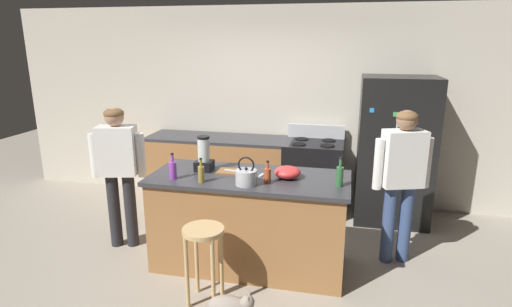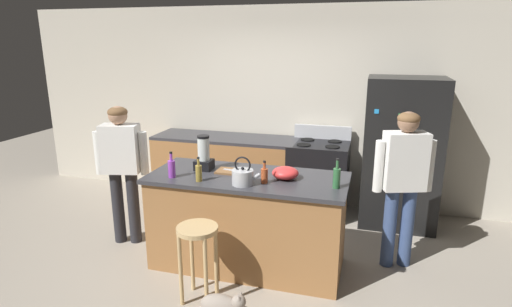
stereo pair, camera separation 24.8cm
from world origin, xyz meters
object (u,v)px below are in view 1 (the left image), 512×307
Objects in this scene: kitchen_island at (249,221)px; bar_stool at (204,245)px; mixing_bowl at (287,172)px; person_by_sink_right at (402,173)px; bottle_vinegar at (201,173)px; person_by_island_left at (118,164)px; tea_kettle at (246,177)px; bottle_olive_oil at (340,176)px; refrigerator at (395,151)px; stove_range at (313,177)px; chef_knife at (234,171)px; blender_appliance at (204,156)px; cat at (231,306)px; bottle_soda at (173,170)px; bottle_cooking_sauce at (268,175)px; cutting_board at (233,172)px.

kitchen_island is 0.74m from bar_stool.
kitchen_island is 0.65m from mixing_bowl.
person_by_sink_right is 1.98m from bottle_vinegar.
tea_kettle is (1.51, -0.35, 0.09)m from person_by_island_left.
person_by_sink_right is 2.08m from bar_stool.
refrigerator is at bearing 68.40° from bottle_olive_oil.
bar_stool is at bearing -108.27° from stove_range.
bottle_vinegar is at bearing -114.96° from chef_knife.
stove_range is 5.18× the size of chef_knife.
blender_appliance reaches higher than stove_range.
tea_kettle is (-0.02, 0.63, 0.93)m from cat.
bottle_olive_oil reaches higher than bottle_soda.
person_by_island_left is 0.98× the size of person_by_sink_right.
bottle_soda is (-0.46, 0.46, 0.51)m from bar_stool.
kitchen_island is 1.07× the size of refrigerator.
kitchen_island is at bearing -12.60° from chef_knife.
refrigerator is 3.52× the size of cat.
bottle_vinegar is at bearing -168.97° from bottle_cooking_sauce.
person_by_island_left is at bearing 167.02° from tea_kettle.
refrigerator is (1.50, 1.50, 0.43)m from kitchen_island.
cat is 1.30m from chef_knife.
refrigerator is at bearing 52.46° from mixing_bowl.
refrigerator is at bearing 88.05° from person_by_sink_right.
refrigerator is at bearing 52.02° from bottle_cooking_sauce.
bottle_soda is at bearing 179.36° from tea_kettle.
person_by_sink_right reaches higher than stove_range.
refrigerator reaches higher than blender_appliance.
blender_appliance is at bearing -1.02° from person_by_island_left.
cat is 2.03× the size of mixing_bowl.
person_by_island_left is (-1.98, -1.42, 0.46)m from stove_range.
cutting_board is at bearing 151.23° from bottle_cooking_sauce.
bottle_soda reaches higher than bottle_vinegar.
blender_appliance is (-0.26, 0.79, 0.57)m from bar_stool.
bottle_olive_oil reaches higher than stove_range.
chef_knife is (-0.38, 0.22, -0.06)m from bottle_cooking_sauce.
stove_range is 1.68m from chef_knife.
blender_appliance is 1.38m from bottle_olive_oil.
tea_kettle is at bearing 91.53° from cat.
chef_knife is at bearing 30.15° from bottle_soda.
stove_range is 1.76m from bottle_olive_oil.
chef_knife is (-1.67, -1.43, 0.07)m from refrigerator.
person_by_island_left reaches higher than bottle_cooking_sauce.
chef_knife is at bearing -114.64° from stove_range.
bottle_cooking_sauce is (1.69, -0.26, 0.09)m from person_by_island_left.
stove_range is at bearing 64.72° from cutting_board.
chef_knife reaches higher than bar_stool.
bottle_vinegar is 0.86× the size of bottle_olive_oil.
bottle_olive_oil is at bearing 43.35° from cat.
bottle_olive_oil reaches higher than chef_knife.
bottle_vinegar is (-0.61, -0.12, 0.01)m from bottle_cooking_sauce.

